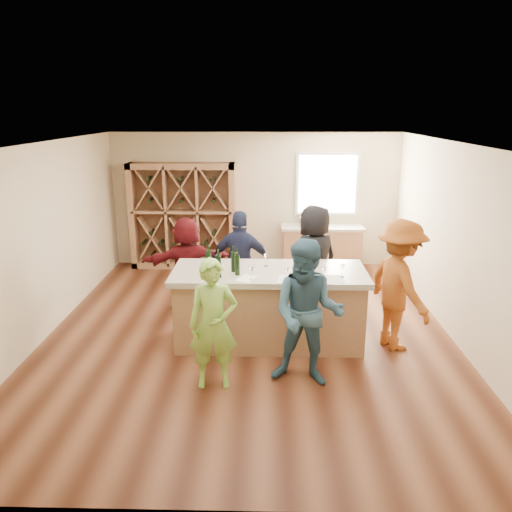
{
  "coord_description": "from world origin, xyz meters",
  "views": [
    {
      "loc": [
        0.27,
        -6.92,
        3.26
      ],
      "look_at": [
        0.1,
        0.2,
        1.15
      ],
      "focal_mm": 35.0,
      "sensor_mm": 36.0,
      "label": 1
    }
  ],
  "objects_px": {
    "person_far_right": "(314,260)",
    "person_near_left": "(213,324)",
    "wine_bottle_d": "(237,265)",
    "person_far_left": "(187,264)",
    "wine_bottle_a": "(209,262)",
    "person_server": "(399,285)",
    "wine_bottle_b": "(218,266)",
    "tasting_counter_base": "(269,309)",
    "sink": "(313,222)",
    "person_near_right": "(308,314)",
    "person_far_mid": "(241,264)",
    "wine_rack": "(183,216)",
    "wine_bottle_c": "(234,262)"
  },
  "relations": [
    {
      "from": "person_far_right",
      "to": "person_near_left",
      "type": "bearing_deg",
      "value": 29.11
    },
    {
      "from": "wine_bottle_d",
      "to": "wine_rack",
      "type": "bearing_deg",
      "value": 110.0
    },
    {
      "from": "wine_bottle_d",
      "to": "person_far_left",
      "type": "xyz_separation_m",
      "value": [
        -0.91,
        1.39,
        -0.42
      ]
    },
    {
      "from": "person_near_left",
      "to": "person_far_right",
      "type": "xyz_separation_m",
      "value": [
        1.39,
        2.35,
        0.1
      ]
    },
    {
      "from": "wine_bottle_c",
      "to": "person_far_left",
      "type": "distance_m",
      "value": 1.57
    },
    {
      "from": "wine_bottle_c",
      "to": "person_far_mid",
      "type": "distance_m",
      "value": 1.14
    },
    {
      "from": "wine_bottle_a",
      "to": "person_server",
      "type": "distance_m",
      "value": 2.64
    },
    {
      "from": "sink",
      "to": "person_near_right",
      "type": "bearing_deg",
      "value": -95.52
    },
    {
      "from": "wine_bottle_b",
      "to": "wine_bottle_a",
      "type": "bearing_deg",
      "value": 130.72
    },
    {
      "from": "wine_bottle_c",
      "to": "person_far_mid",
      "type": "xyz_separation_m",
      "value": [
        0.05,
        1.08,
        -0.36
      ]
    },
    {
      "from": "person_server",
      "to": "person_far_right",
      "type": "bearing_deg",
      "value": 18.09
    },
    {
      "from": "wine_bottle_b",
      "to": "person_near_right",
      "type": "xyz_separation_m",
      "value": [
        1.14,
        -0.83,
        -0.32
      ]
    },
    {
      "from": "wine_bottle_a",
      "to": "wine_bottle_b",
      "type": "distance_m",
      "value": 0.23
    },
    {
      "from": "wine_bottle_d",
      "to": "person_near_right",
      "type": "relative_size",
      "value": 0.15
    },
    {
      "from": "person_far_right",
      "to": "tasting_counter_base",
      "type": "bearing_deg",
      "value": 26.9
    },
    {
      "from": "wine_rack",
      "to": "person_far_left",
      "type": "relative_size",
      "value": 1.38
    },
    {
      "from": "wine_rack",
      "to": "person_far_mid",
      "type": "distance_m",
      "value": 2.87
    },
    {
      "from": "person_near_right",
      "to": "wine_bottle_d",
      "type": "bearing_deg",
      "value": 145.93
    },
    {
      "from": "wine_rack",
      "to": "person_far_left",
      "type": "bearing_deg",
      "value": -79.23
    },
    {
      "from": "person_near_left",
      "to": "person_far_left",
      "type": "distance_m",
      "value": 2.51
    },
    {
      "from": "wine_bottle_d",
      "to": "person_far_right",
      "type": "xyz_separation_m",
      "value": [
        1.16,
        1.33,
        -0.32
      ]
    },
    {
      "from": "sink",
      "to": "person_far_mid",
      "type": "bearing_deg",
      "value": -118.84
    },
    {
      "from": "wine_bottle_a",
      "to": "person_far_mid",
      "type": "distance_m",
      "value": 1.26
    },
    {
      "from": "wine_bottle_c",
      "to": "person_far_left",
      "type": "bearing_deg",
      "value": 124.36
    },
    {
      "from": "wine_bottle_c",
      "to": "person_far_right",
      "type": "height_order",
      "value": "person_far_right"
    },
    {
      "from": "person_server",
      "to": "wine_bottle_d",
      "type": "bearing_deg",
      "value": 69.88
    },
    {
      "from": "wine_rack",
      "to": "person_far_left",
      "type": "distance_m",
      "value": 2.42
    },
    {
      "from": "tasting_counter_base",
      "to": "person_server",
      "type": "distance_m",
      "value": 1.84
    },
    {
      "from": "tasting_counter_base",
      "to": "wine_bottle_a",
      "type": "bearing_deg",
      "value": -171.61
    },
    {
      "from": "wine_bottle_a",
      "to": "wine_bottle_b",
      "type": "height_order",
      "value": "wine_bottle_a"
    },
    {
      "from": "person_far_right",
      "to": "wine_rack",
      "type": "bearing_deg",
      "value": -73.95
    },
    {
      "from": "person_far_mid",
      "to": "wine_rack",
      "type": "bearing_deg",
      "value": -55.73
    },
    {
      "from": "wine_rack",
      "to": "person_far_mid",
      "type": "bearing_deg",
      "value": -61.97
    },
    {
      "from": "wine_rack",
      "to": "wine_bottle_a",
      "type": "bearing_deg",
      "value": -75.26
    },
    {
      "from": "sink",
      "to": "wine_bottle_d",
      "type": "relative_size",
      "value": 1.97
    },
    {
      "from": "sink",
      "to": "person_near_right",
      "type": "height_order",
      "value": "person_near_right"
    },
    {
      "from": "tasting_counter_base",
      "to": "person_far_mid",
      "type": "relative_size",
      "value": 1.51
    },
    {
      "from": "sink",
      "to": "person_far_left",
      "type": "bearing_deg",
      "value": -134.56
    },
    {
      "from": "wine_bottle_d",
      "to": "person_server",
      "type": "height_order",
      "value": "person_server"
    },
    {
      "from": "wine_bottle_b",
      "to": "person_server",
      "type": "distance_m",
      "value": 2.49
    },
    {
      "from": "person_far_right",
      "to": "person_far_left",
      "type": "distance_m",
      "value": 2.08
    },
    {
      "from": "wine_rack",
      "to": "person_far_right",
      "type": "relative_size",
      "value": 1.22
    },
    {
      "from": "person_far_mid",
      "to": "wine_bottle_d",
      "type": "bearing_deg",
      "value": 97.02
    },
    {
      "from": "person_near_left",
      "to": "person_near_right",
      "type": "bearing_deg",
      "value": 0.16
    },
    {
      "from": "person_near_right",
      "to": "person_far_right",
      "type": "relative_size",
      "value": 1.01
    },
    {
      "from": "sink",
      "to": "person_far_left",
      "type": "height_order",
      "value": "person_far_left"
    },
    {
      "from": "person_near_left",
      "to": "person_far_mid",
      "type": "height_order",
      "value": "person_far_mid"
    },
    {
      "from": "person_far_mid",
      "to": "person_far_left",
      "type": "relative_size",
      "value": 1.08
    },
    {
      "from": "sink",
      "to": "wine_bottle_d",
      "type": "height_order",
      "value": "wine_bottle_d"
    },
    {
      "from": "person_far_mid",
      "to": "person_far_left",
      "type": "bearing_deg",
      "value": -4.58
    }
  ]
}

